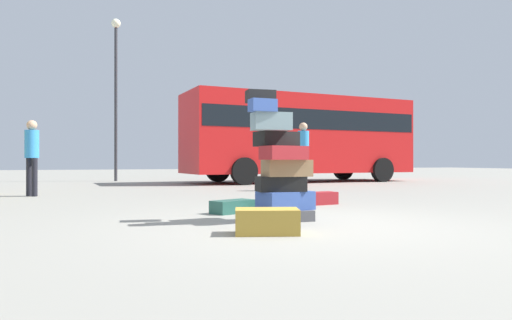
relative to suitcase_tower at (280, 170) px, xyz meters
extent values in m
plane|color=gray|center=(0.17, -0.38, -0.66)|extent=(80.00, 80.00, 0.00)
cube|color=#4C4C51|center=(0.04, 0.00, -0.59)|extent=(0.74, 0.45, 0.14)
cube|color=#334F99|center=(0.08, 0.01, -0.40)|extent=(0.75, 0.52, 0.24)
cube|color=black|center=(0.02, 0.03, -0.19)|extent=(0.65, 0.44, 0.20)
cube|color=olive|center=(0.09, 0.00, 0.02)|extent=(0.61, 0.38, 0.22)
cube|color=maroon|center=(-0.01, -0.12, 0.22)|extent=(0.60, 0.42, 0.18)
cube|color=black|center=(0.00, 0.12, 0.40)|extent=(0.58, 0.40, 0.20)
cube|color=gray|center=(-0.17, -0.10, 0.61)|extent=(0.51, 0.33, 0.22)
cube|color=#334F99|center=(-0.31, -0.17, 0.80)|extent=(0.33, 0.20, 0.16)
cube|color=black|center=(-0.21, 0.18, 0.96)|extent=(0.39, 0.26, 0.16)
cube|color=gray|center=(0.42, 0.89, -0.57)|extent=(0.60, 0.46, 0.18)
cube|color=#B28C33|center=(-0.56, -0.94, -0.53)|extent=(0.76, 0.58, 0.27)
cube|color=#26594C|center=(-0.30, 1.10, -0.57)|extent=(0.73, 0.56, 0.19)
cube|color=maroon|center=(1.48, 1.83, -0.55)|extent=(0.82, 0.41, 0.22)
cylinder|color=black|center=(-3.53, 5.92, -0.24)|extent=(0.12, 0.12, 0.85)
cylinder|color=black|center=(-3.40, 5.74, -0.24)|extent=(0.12, 0.12, 0.85)
cylinder|color=#338CCC|center=(-3.47, 5.83, 0.49)|extent=(0.30, 0.30, 0.62)
sphere|color=tan|center=(-3.47, 5.83, 0.91)|extent=(0.22, 0.22, 0.22)
cylinder|color=#3F334C|center=(3.07, 5.57, -0.21)|extent=(0.12, 0.12, 0.90)
cylinder|color=#3F334C|center=(2.99, 5.36, -0.21)|extent=(0.12, 0.12, 0.90)
cylinder|color=#338CCC|center=(3.03, 5.46, 0.57)|extent=(0.30, 0.30, 0.67)
sphere|color=tan|center=(3.03, 5.46, 1.02)|extent=(0.22, 0.22, 0.22)
cube|color=red|center=(5.23, 10.17, 1.09)|extent=(8.84, 3.11, 2.80)
cube|color=black|center=(5.23, 10.17, 1.58)|extent=(8.67, 3.11, 0.70)
cylinder|color=black|center=(7.96, 11.61, -0.21)|extent=(0.92, 0.31, 0.90)
cylinder|color=black|center=(8.14, 9.12, -0.21)|extent=(0.92, 0.31, 0.90)
cylinder|color=black|center=(2.33, 11.21, -0.21)|extent=(0.92, 0.31, 0.90)
cylinder|color=black|center=(2.51, 8.72, -0.21)|extent=(0.92, 0.31, 0.90)
cylinder|color=#333338|center=(-1.20, 13.32, 2.36)|extent=(0.12, 0.12, 6.04)
sphere|color=#F2F2CC|center=(-1.20, 13.32, 5.50)|extent=(0.36, 0.36, 0.36)
camera|label=1|loc=(-2.40, -5.52, 0.11)|focal=32.54mm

